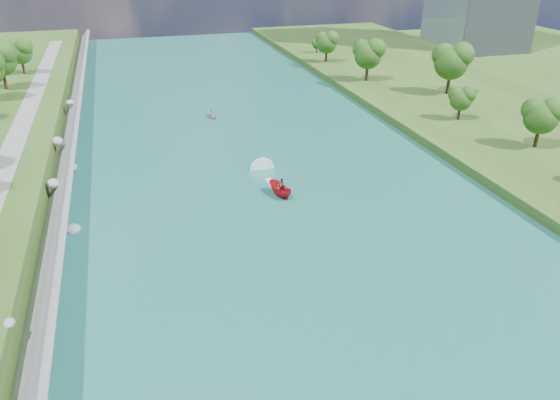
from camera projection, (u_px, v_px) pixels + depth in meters
name	position (u px, v px, depth m)	size (l,w,h in m)	color
ground	(316.00, 261.00, 56.03)	(260.00, 260.00, 0.00)	#2D5119
river_water	(266.00, 184.00, 73.22)	(55.00, 240.00, 0.10)	#196055
riprap_bank	(59.00, 197.00, 65.60)	(4.93, 236.00, 4.42)	slate
trees_east	(455.00, 86.00, 95.21)	(18.89, 137.25, 11.76)	#264312
motorboat	(277.00, 186.00, 70.66)	(3.60, 19.15, 2.04)	red
raft	(212.00, 116.00, 98.90)	(3.09, 3.55, 1.49)	#93959B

